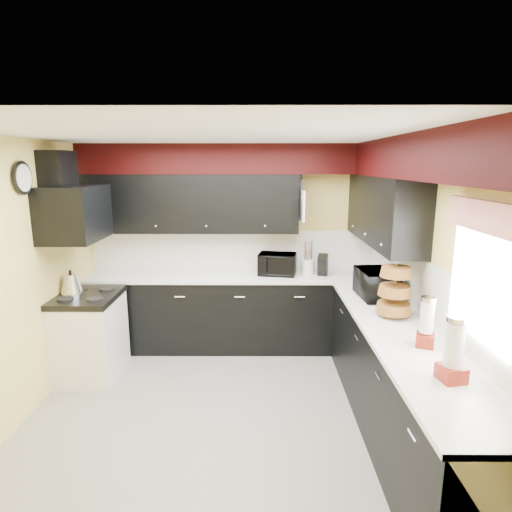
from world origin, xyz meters
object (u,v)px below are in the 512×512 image
at_px(microwave, 377,284).
at_px(kettle, 71,284).
at_px(utensil_crock, 308,267).
at_px(toaster_oven, 277,264).
at_px(knife_block, 323,265).

bearing_deg(microwave, kettle, 82.13).
distance_m(microwave, utensil_crock, 1.12).
height_order(toaster_oven, microwave, microwave).
distance_m(microwave, knife_block, 0.96).
distance_m(toaster_oven, utensil_crock, 0.39).
relative_size(toaster_oven, knife_block, 1.77).
height_order(utensil_crock, kettle, kettle).
relative_size(toaster_oven, microwave, 0.88).
xyz_separation_m(toaster_oven, utensil_crock, (0.38, 0.04, -0.04)).
bearing_deg(toaster_oven, utensil_crock, 16.14).
bearing_deg(utensil_crock, microwave, -58.48).
xyz_separation_m(microwave, knife_block, (-0.42, 0.87, -0.01)).
bearing_deg(kettle, knife_block, 13.35).
distance_m(microwave, kettle, 3.21).
relative_size(toaster_oven, kettle, 1.97).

